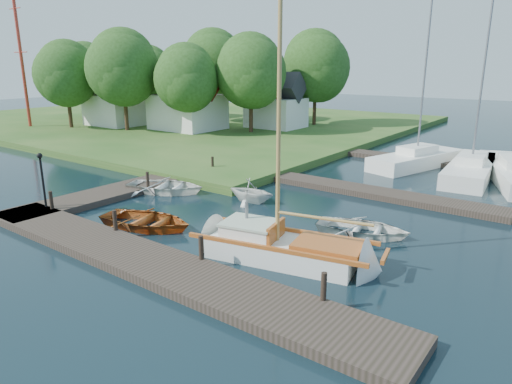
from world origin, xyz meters
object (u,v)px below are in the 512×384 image
Objects in this scene: mooring_post_1 at (115,220)px; marina_boat_1 at (417,158)px; sailboat at (287,251)px; house_c at (276,106)px; house_b at (116,102)px; radio_mast at (20,47)px; tree_2 at (187,78)px; mooring_post_4 at (148,179)px; dinghy at (146,218)px; mooring_post_3 at (324,286)px; lamp_post at (42,173)px; tender_b at (251,189)px; tree_1 at (123,68)px; marina_boat_2 at (471,168)px; mooring_post_2 at (201,248)px; house_a at (187,103)px; tree_7 at (316,67)px; tree_6 at (85,72)px; mooring_post_0 at (51,200)px; mooring_post_5 at (213,163)px; tender_a at (165,184)px; tree_4 at (214,65)px; tender_c at (363,226)px; tree_5 at (148,74)px.

mooring_post_1 is 0.08× the size of marina_boat_1.
sailboat is 30.44m from house_c.
radio_mast is at bearing -135.00° from house_b.
tree_2 is (-4.00, -7.95, 2.67)m from house_c.
tree_2 is at bearing 128.05° from mooring_post_4.
mooring_post_3 is at bearing -113.37° from dinghy.
tender_b is (6.31, 6.87, -1.24)m from lamp_post.
tree_1 is at bearing 139.60° from sailboat.
marina_boat_2 is 30.21m from tree_1.
mooring_post_2 is 0.13× the size of house_a.
house_a reaches higher than mooring_post_2.
lamp_post is at bearing -82.66° from tree_7.
tree_7 is at bearing 22.62° from tree_6.
tree_2 reaches higher than mooring_post_0.
tender_b is 0.45× the size of house_c.
tree_2 is (6.00, 2.00, -0.84)m from tree_1.
marina_boat_2 reaches higher than house_b.
mooring_post_5 is at bearing 111.80° from mooring_post_1.
dinghy is 0.98× the size of tender_a.
radio_mast is at bearing 159.89° from mooring_post_2.
tree_1 is at bearing 146.23° from mooring_post_2.
mooring_post_0 is at bearing -76.46° from house_c.
marina_boat_1 is at bearing 63.59° from mooring_post_0.
marina_boat_1 is 0.84× the size of marina_boat_2.
mooring_post_1 is 20.17m from marina_boat_1.
mooring_post_5 is at bearing 130.36° from mooring_post_2.
house_c is at bearing 9.21° from dinghy.
mooring_post_2 is 1.00× the size of mooring_post_3.
lamp_post is 0.27× the size of tree_1.
mooring_post_2 is 0.20× the size of tender_a.
marina_boat_2 is (13.66, 18.60, -1.29)m from lamp_post.
sailboat is 36.10m from tree_4.
tree_2 reaches higher than mooring_post_1.
tree_2 reaches higher than mooring_post_3.
mooring_post_5 is 0.22× the size of tender_c.
tender_c is at bearing 104.19° from mooring_post_3.
mooring_post_5 is (0.50, 10.00, 0.00)m from mooring_post_0.
mooring_post_3 is (4.50, 0.00, 0.00)m from mooring_post_2.
tree_2 is 0.81× the size of tree_4.
house_a is (-23.44, 18.84, 2.62)m from sailboat.
mooring_post_0 is 0.10× the size of tree_5.
mooring_post_1 is at bearing 163.03° from dinghy.
house_c is (-15.50, 27.00, 1.88)m from mooring_post_2.
tree_2 is (-11.00, 14.05, 4.55)m from mooring_post_4.
tree_2 is at bearing 117.69° from lamp_post.
mooring_post_4 is 0.15× the size of house_c.
tree_4 is at bearing 131.34° from mooring_post_5.
marina_boat_2 is at bearing 91.04° from mooring_post_3.
marina_boat_1 is at bearing 45.97° from mooring_post_5.
tree_6 is at bearing -146.31° from tree_5.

